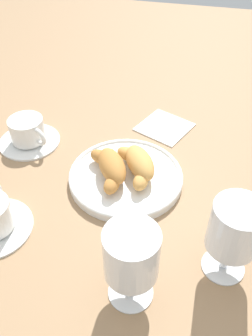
# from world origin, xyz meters

# --- Properties ---
(ground_plane) EXTENTS (2.20, 2.20, 0.00)m
(ground_plane) POSITION_xyz_m (0.00, 0.00, 0.00)
(ground_plane) COLOR #997551
(pastry_plate) EXTENTS (0.23, 0.23, 0.02)m
(pastry_plate) POSITION_xyz_m (0.00, 0.00, 0.01)
(pastry_plate) COLOR white
(pastry_plate) RESTS_ON ground_plane
(croissant_large) EXTENTS (0.12, 0.11, 0.04)m
(croissant_large) POSITION_xyz_m (0.01, -0.02, 0.04)
(croissant_large) COLOR #D6994C
(croissant_large) RESTS_ON pastry_plate
(croissant_small) EXTENTS (0.12, 0.11, 0.04)m
(croissant_small) POSITION_xyz_m (-0.01, 0.03, 0.04)
(croissant_small) COLOR #BC7A38
(croissant_small) RESTS_ON pastry_plate
(coffee_cup_near) EXTENTS (0.14, 0.14, 0.06)m
(coffee_cup_near) POSITION_xyz_m (0.07, 0.24, 0.03)
(coffee_cup_near) COLOR white
(coffee_cup_near) RESTS_ON ground_plane
(juice_glass_left) EXTENTS (0.08, 0.08, 0.14)m
(juice_glass_left) POSITION_xyz_m (-0.23, -0.06, 0.09)
(juice_glass_left) COLOR white
(juice_glass_left) RESTS_ON ground_plane
(juice_glass_right) EXTENTS (0.08, 0.08, 0.14)m
(juice_glass_right) POSITION_xyz_m (-0.16, -0.20, 0.09)
(juice_glass_right) COLOR white
(juice_glass_right) RESTS_ON ground_plane
(folded_napkin) EXTENTS (0.14, 0.14, 0.01)m
(folded_napkin) POSITION_xyz_m (0.20, -0.05, 0.00)
(folded_napkin) COLOR silver
(folded_napkin) RESTS_ON ground_plane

